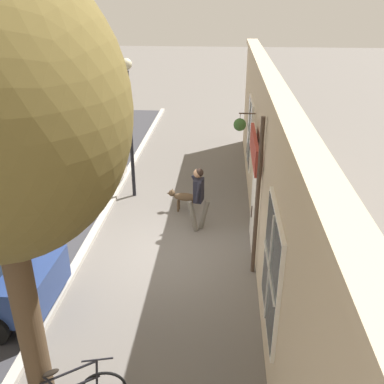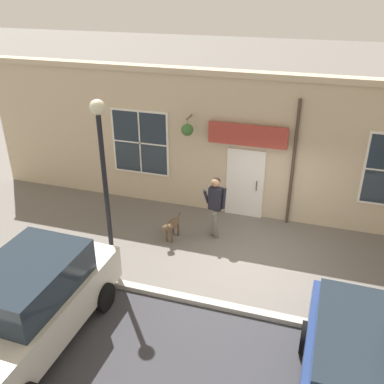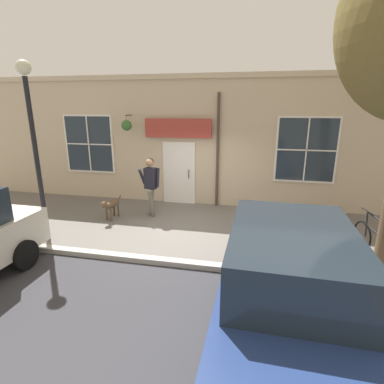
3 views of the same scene
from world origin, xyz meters
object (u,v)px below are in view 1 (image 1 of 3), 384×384
dog_on_leash (183,197)px  street_lamp (129,108)px  parked_car_nearest_curb (56,163)px  pedestrian_walking (198,193)px

dog_on_leash → street_lamp: bearing=-29.5°
parked_car_nearest_curb → street_lamp: (-2.60, 0.41, 1.93)m
dog_on_leash → street_lamp: 3.02m
pedestrian_walking → dog_on_leash: (0.52, -1.08, -0.64)m
pedestrian_walking → street_lamp: bearing=-42.9°
dog_on_leash → street_lamp: street_lamp is taller
parked_car_nearest_curb → dog_on_leash: bearing=162.5°
pedestrian_walking → street_lamp: 3.41m
parked_car_nearest_curb → street_lamp: bearing=171.1°
dog_on_leash → parked_car_nearest_curb: parked_car_nearest_curb is taller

